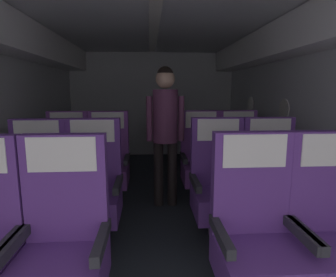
{
  "coord_description": "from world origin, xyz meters",
  "views": [
    {
      "loc": [
        -0.07,
        0.11,
        1.33
      ],
      "look_at": [
        0.13,
        3.11,
        0.82
      ],
      "focal_mm": 30.05,
      "sensor_mm": 36.0,
      "label": 1
    }
  ],
  "objects_px": {
    "seat_a_left_aisle": "(62,248)",
    "seat_a_right_window": "(256,240)",
    "seat_b_right_window": "(219,187)",
    "seat_b_left_window": "(37,192)",
    "seat_c_left_window": "(67,165)",
    "seat_c_right_window": "(201,162)",
    "seat_b_right_aisle": "(271,186)",
    "seat_b_left_aisle": "(93,190)",
    "flight_attendant": "(165,122)",
    "seat_a_right_aisle": "(334,237)",
    "seat_c_right_aisle": "(239,162)",
    "seat_c_left_aisle": "(108,164)"
  },
  "relations": [
    {
      "from": "seat_b_left_window",
      "to": "seat_b_right_window",
      "type": "height_order",
      "value": "same"
    },
    {
      "from": "seat_a_right_aisle",
      "to": "seat_c_right_aisle",
      "type": "bearing_deg",
      "value": 89.76
    },
    {
      "from": "seat_b_right_window",
      "to": "seat_c_right_window",
      "type": "bearing_deg",
      "value": 89.41
    },
    {
      "from": "seat_b_right_window",
      "to": "seat_c_left_aisle",
      "type": "distance_m",
      "value": 1.45
    },
    {
      "from": "seat_c_right_window",
      "to": "seat_b_left_window",
      "type": "bearing_deg",
      "value": -150.13
    },
    {
      "from": "seat_b_left_aisle",
      "to": "flight_attendant",
      "type": "xyz_separation_m",
      "value": [
        0.69,
        0.72,
        0.53
      ]
    },
    {
      "from": "seat_a_right_aisle",
      "to": "seat_c_left_window",
      "type": "distance_m",
      "value": 2.79
    },
    {
      "from": "seat_a_left_aisle",
      "to": "seat_c_left_window",
      "type": "xyz_separation_m",
      "value": [
        -0.5,
        1.85,
        0.0
      ]
    },
    {
      "from": "seat_a_right_window",
      "to": "seat_b_left_window",
      "type": "height_order",
      "value": "same"
    },
    {
      "from": "seat_b_left_window",
      "to": "seat_b_right_window",
      "type": "distance_m",
      "value": 1.62
    },
    {
      "from": "seat_a_right_window",
      "to": "seat_b_left_window",
      "type": "bearing_deg",
      "value": 150.69
    },
    {
      "from": "seat_b_right_aisle",
      "to": "seat_c_left_window",
      "type": "height_order",
      "value": "same"
    },
    {
      "from": "seat_b_right_window",
      "to": "seat_b_left_window",
      "type": "bearing_deg",
      "value": -179.52
    },
    {
      "from": "seat_b_right_aisle",
      "to": "seat_b_right_window",
      "type": "distance_m",
      "value": 0.49
    },
    {
      "from": "seat_b_right_window",
      "to": "flight_attendant",
      "type": "distance_m",
      "value": 1.0
    },
    {
      "from": "seat_c_right_window",
      "to": "seat_a_right_window",
      "type": "bearing_deg",
      "value": -90.41
    },
    {
      "from": "seat_a_right_window",
      "to": "seat_c_left_aisle",
      "type": "bearing_deg",
      "value": 121.65
    },
    {
      "from": "seat_b_right_window",
      "to": "seat_b_right_aisle",
      "type": "bearing_deg",
      "value": -0.24
    },
    {
      "from": "seat_a_left_aisle",
      "to": "seat_a_right_aisle",
      "type": "bearing_deg",
      "value": 0.53
    },
    {
      "from": "seat_b_left_aisle",
      "to": "seat_c_left_aisle",
      "type": "relative_size",
      "value": 1.0
    },
    {
      "from": "seat_a_left_aisle",
      "to": "seat_c_left_aisle",
      "type": "bearing_deg",
      "value": 90.14
    },
    {
      "from": "seat_a_right_window",
      "to": "flight_attendant",
      "type": "xyz_separation_m",
      "value": [
        -0.45,
        1.64,
        0.53
      ]
    },
    {
      "from": "seat_a_left_aisle",
      "to": "seat_c_left_aisle",
      "type": "distance_m",
      "value": 1.85
    },
    {
      "from": "seat_c_right_aisle",
      "to": "seat_c_right_window",
      "type": "height_order",
      "value": "same"
    },
    {
      "from": "seat_a_left_aisle",
      "to": "seat_b_left_aisle",
      "type": "distance_m",
      "value": 0.94
    },
    {
      "from": "seat_c_left_window",
      "to": "seat_c_right_window",
      "type": "height_order",
      "value": "same"
    },
    {
      "from": "seat_c_left_window",
      "to": "seat_c_right_aisle",
      "type": "height_order",
      "value": "same"
    },
    {
      "from": "seat_b_left_aisle",
      "to": "seat_b_left_window",
      "type": "bearing_deg",
      "value": -178.4
    },
    {
      "from": "seat_b_right_aisle",
      "to": "flight_attendant",
      "type": "height_order",
      "value": "flight_attendant"
    },
    {
      "from": "seat_a_right_window",
      "to": "seat_c_left_window",
      "type": "bearing_deg",
      "value": 131.45
    },
    {
      "from": "seat_b_right_aisle",
      "to": "seat_b_left_aisle",
      "type": "bearing_deg",
      "value": 179.93
    },
    {
      "from": "seat_b_left_aisle",
      "to": "seat_c_right_window",
      "type": "xyz_separation_m",
      "value": [
        1.15,
        0.92,
        0.0
      ]
    },
    {
      "from": "seat_b_left_aisle",
      "to": "seat_c_left_window",
      "type": "bearing_deg",
      "value": 117.95
    },
    {
      "from": "seat_b_left_aisle",
      "to": "seat_a_left_aisle",
      "type": "bearing_deg",
      "value": -89.33
    },
    {
      "from": "seat_a_right_window",
      "to": "seat_b_left_aisle",
      "type": "distance_m",
      "value": 1.46
    },
    {
      "from": "seat_a_left_aisle",
      "to": "seat_c_right_aisle",
      "type": "relative_size",
      "value": 1.0
    },
    {
      "from": "seat_c_left_aisle",
      "to": "seat_c_right_aisle",
      "type": "xyz_separation_m",
      "value": [
        1.62,
        0.01,
        0.0
      ]
    },
    {
      "from": "seat_a_left_aisle",
      "to": "seat_c_right_window",
      "type": "xyz_separation_m",
      "value": [
        1.14,
        1.86,
        0.0
      ]
    },
    {
      "from": "flight_attendant",
      "to": "seat_b_right_window",
      "type": "bearing_deg",
      "value": -48.19
    },
    {
      "from": "seat_b_right_aisle",
      "to": "seat_c_right_window",
      "type": "height_order",
      "value": "same"
    },
    {
      "from": "seat_a_left_aisle",
      "to": "seat_b_right_aisle",
      "type": "bearing_deg",
      "value": 30.0
    },
    {
      "from": "seat_a_left_aisle",
      "to": "seat_a_right_window",
      "type": "height_order",
      "value": "same"
    },
    {
      "from": "seat_b_right_aisle",
      "to": "seat_a_right_window",
      "type": "bearing_deg",
      "value": -118.38
    },
    {
      "from": "seat_a_right_aisle",
      "to": "seat_b_right_window",
      "type": "xyz_separation_m",
      "value": [
        -0.48,
        0.92,
        0.0
      ]
    },
    {
      "from": "seat_a_right_aisle",
      "to": "flight_attendant",
      "type": "relative_size",
      "value": 0.68
    },
    {
      "from": "seat_c_right_aisle",
      "to": "flight_attendant",
      "type": "distance_m",
      "value": 1.09
    },
    {
      "from": "seat_c_left_window",
      "to": "seat_c_right_window",
      "type": "xyz_separation_m",
      "value": [
        1.63,
        0.01,
        0.0
      ]
    },
    {
      "from": "seat_b_left_aisle",
      "to": "seat_a_right_aisle",
      "type": "bearing_deg",
      "value": -29.73
    },
    {
      "from": "seat_c_left_aisle",
      "to": "seat_c_right_aisle",
      "type": "relative_size",
      "value": 1.0
    },
    {
      "from": "flight_attendant",
      "to": "seat_c_left_aisle",
      "type": "bearing_deg",
      "value": 174.73
    }
  ]
}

